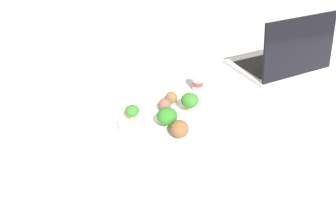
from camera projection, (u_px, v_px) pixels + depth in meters
name	position (u px, v px, depth m)	size (l,w,h in m)	color
ground_plane	(168.00, 122.00, 0.86)	(4.00, 4.00, 0.00)	#B2B2AD
plate	(168.00, 120.00, 0.86)	(0.28, 0.28, 0.02)	white
broccoli_floret_back_left	(132.00, 111.00, 0.83)	(0.04, 0.04, 0.05)	#9CBF6F
broccoli_floret_near_rim	(167.00, 116.00, 0.80)	(0.06, 0.06, 0.06)	#8EC767
broccoli_floret_center	(190.00, 100.00, 0.86)	(0.05, 0.05, 0.06)	#9DBE6E
meatball_far_rim	(165.00, 105.00, 0.87)	(0.04, 0.04, 0.04)	brown
meatball_back_right	(171.00, 98.00, 0.91)	(0.04, 0.04, 0.04)	brown
meatball_center	(180.00, 129.00, 0.77)	(0.05, 0.05, 0.05)	brown
napkin	(127.00, 188.00, 0.66)	(0.17, 0.12, 0.01)	white
fork	(133.00, 192.00, 0.64)	(0.12, 0.02, 0.01)	silver
knife	(119.00, 186.00, 0.65)	(0.15, 0.02, 0.01)	silver
yogurt_bottle	(198.00, 82.00, 1.00)	(0.03, 0.03, 0.07)	white
laptop	(282.00, 60.00, 1.12)	(0.38, 0.38, 0.21)	silver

